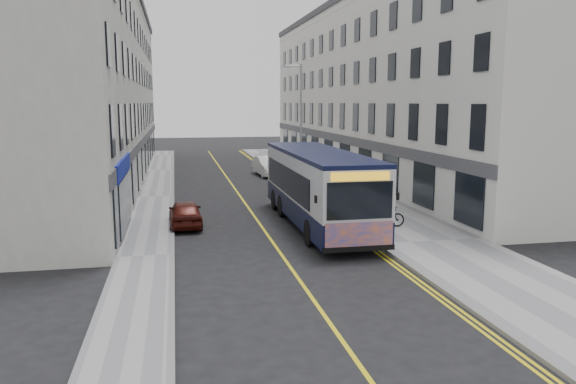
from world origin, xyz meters
name	(u,v)px	position (x,y,z in m)	size (l,w,h in m)	color
ground	(274,244)	(0.00, 0.00, 0.00)	(140.00, 140.00, 0.00)	black
pavement_east	(338,191)	(6.25, 12.00, 0.06)	(4.50, 64.00, 0.12)	gray
pavement_west	(155,197)	(-5.00, 12.00, 0.06)	(2.00, 64.00, 0.12)	gray
kerb_east	(304,192)	(4.00, 12.00, 0.07)	(0.18, 64.00, 0.13)	slate
kerb_west	(173,197)	(-4.00, 12.00, 0.07)	(0.18, 64.00, 0.13)	slate
road_centre_line	(240,195)	(0.00, 12.00, 0.00)	(0.12, 64.00, 0.01)	yellow
road_dbl_yellow_inner	(297,194)	(3.55, 12.00, 0.00)	(0.10, 64.00, 0.01)	yellow
road_dbl_yellow_outer	(300,194)	(3.75, 12.00, 0.00)	(0.10, 64.00, 0.01)	yellow
terrace_east	(371,91)	(11.50, 21.00, 6.50)	(6.00, 46.00, 13.00)	silver
terrace_west	(99,90)	(-9.00, 21.00, 6.50)	(6.00, 46.00, 13.00)	silver
streetlamp	(300,122)	(4.17, 14.00, 4.38)	(1.32, 0.18, 8.00)	#989BA0
city_bus	(318,185)	(2.56, 2.89, 1.88)	(2.76, 11.83, 3.44)	black
bicycle	(384,216)	(5.29, 1.60, 0.59)	(0.62, 1.79, 0.94)	black
pedestrian_near	(331,178)	(5.85, 12.36, 0.90)	(0.57, 0.37, 1.56)	brown
pedestrian_far	(344,170)	(7.85, 16.03, 0.93)	(0.79, 0.62, 1.63)	black
car_white	(268,166)	(3.20, 20.92, 0.74)	(1.57, 4.49, 1.48)	white
car_maroon	(185,213)	(-3.40, 3.95, 0.62)	(1.46, 3.62, 1.23)	#48120C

